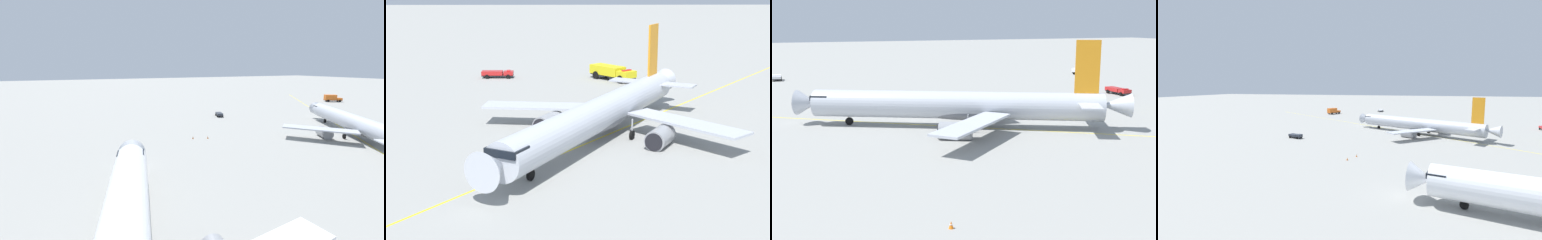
% 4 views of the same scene
% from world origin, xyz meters
% --- Properties ---
extents(ground_plane, '(600.00, 600.00, 0.00)m').
position_xyz_m(ground_plane, '(0.00, 0.00, 0.00)').
color(ground_plane, gray).
extents(airliner_main, '(42.05, 30.31, 12.09)m').
position_xyz_m(airliner_main, '(5.69, -4.24, 2.89)').
color(airliner_main, '#B2B7C1').
rests_on(airliner_main, ground_plane).
extents(pushback_tug_truck, '(2.70, 4.73, 1.30)m').
position_xyz_m(pushback_tug_truck, '(-15.83, 63.85, 0.80)').
color(pushback_tug_truck, '#232326').
rests_on(pushback_tug_truck, ground_plane).
extents(baggage_truck_truck, '(4.35, 3.02, 1.22)m').
position_xyz_m(baggage_truck_truck, '(-29.07, -19.44, 0.71)').
color(baggage_truck_truck, '#232326').
rests_on(baggage_truck_truck, ground_plane).
extents(catering_truck_truck, '(5.86, 7.54, 3.10)m').
position_xyz_m(catering_truck_truck, '(-38.32, 45.46, 1.66)').
color(catering_truck_truck, '#232326').
rests_on(catering_truck_truck, ground_plane).
extents(taxiway_centreline, '(143.75, 104.59, 0.01)m').
position_xyz_m(taxiway_centreline, '(3.41, -2.16, 0.00)').
color(taxiway_centreline, yellow).
rests_on(taxiway_centreline, ground_plane).
extents(safety_cone_near, '(0.36, 0.36, 0.55)m').
position_xyz_m(safety_cone_near, '(-7.47, -35.21, 0.28)').
color(safety_cone_near, orange).
rests_on(safety_cone_near, ground_plane).
extents(safety_cone_mid, '(0.36, 0.36, 0.55)m').
position_xyz_m(safety_cone_mid, '(-8.72, -38.28, 0.28)').
color(safety_cone_mid, orange).
rests_on(safety_cone_mid, ground_plane).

